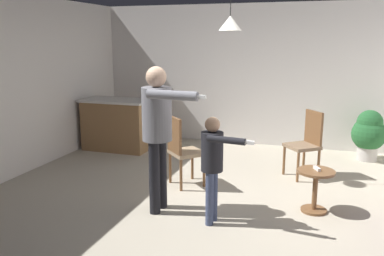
# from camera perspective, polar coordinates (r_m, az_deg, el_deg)

# --- Properties ---
(ground) EXTENTS (7.68, 7.68, 0.00)m
(ground) POSITION_cam_1_polar(r_m,az_deg,el_deg) (5.19, 3.50, -10.72)
(ground) COLOR #B2A893
(wall_back) EXTENTS (6.40, 0.10, 2.70)m
(wall_back) POSITION_cam_1_polar(r_m,az_deg,el_deg) (7.94, 9.58, 7.30)
(wall_back) COLOR silver
(wall_back) RESTS_ON ground
(wall_left) EXTENTS (0.10, 6.40, 2.70)m
(wall_left) POSITION_cam_1_polar(r_m,az_deg,el_deg) (6.41, -25.29, 5.09)
(wall_left) COLOR silver
(wall_left) RESTS_ON ground
(kitchen_counter) EXTENTS (1.26, 0.66, 0.95)m
(kitchen_counter) POSITION_cam_1_polar(r_m,az_deg,el_deg) (7.68, -10.54, 0.51)
(kitchen_counter) COLOR olive
(kitchen_counter) RESTS_ON ground
(side_table_by_couch) EXTENTS (0.44, 0.44, 0.52)m
(side_table_by_couch) POSITION_cam_1_polar(r_m,az_deg,el_deg) (5.09, 17.02, -7.80)
(side_table_by_couch) COLOR brown
(side_table_by_couch) RESTS_ON ground
(person_adult) EXTENTS (0.84, 0.55, 1.74)m
(person_adult) POSITION_cam_1_polar(r_m,az_deg,el_deg) (4.71, -4.81, 0.64)
(person_adult) COLOR black
(person_adult) RESTS_ON ground
(person_child) EXTENTS (0.61, 0.39, 1.22)m
(person_child) POSITION_cam_1_polar(r_m,az_deg,el_deg) (4.44, 2.98, -4.32)
(person_child) COLOR #384260
(person_child) RESTS_ON ground
(dining_chair_by_counter) EXTENTS (0.59, 0.59, 1.00)m
(dining_chair_by_counter) POSITION_cam_1_polar(r_m,az_deg,el_deg) (6.27, 15.86, -1.82)
(dining_chair_by_counter) COLOR brown
(dining_chair_by_counter) RESTS_ON ground
(dining_chair_near_wall) EXTENTS (0.59, 0.59, 1.00)m
(dining_chair_near_wall) POSITION_cam_1_polar(r_m,az_deg,el_deg) (5.65, -1.41, -2.90)
(dining_chair_near_wall) COLOR brown
(dining_chair_near_wall) RESTS_ON ground
(potted_plant_corner) EXTENTS (0.57, 0.57, 0.87)m
(potted_plant_corner) POSITION_cam_1_polar(r_m,az_deg,el_deg) (7.49, 23.71, -0.63)
(potted_plant_corner) COLOR #B7B2AD
(potted_plant_corner) RESTS_ON ground
(spare_remote_on_table) EXTENTS (0.09, 0.13, 0.04)m
(spare_remote_on_table) POSITION_cam_1_polar(r_m,az_deg,el_deg) (5.04, 17.23, -5.49)
(spare_remote_on_table) COLOR white
(spare_remote_on_table) RESTS_ON side_table_by_couch
(ceiling_light_pendant) EXTENTS (0.32, 0.32, 0.55)m
(ceiling_light_pendant) POSITION_cam_1_polar(r_m,az_deg,el_deg) (5.65, 5.42, 14.54)
(ceiling_light_pendant) COLOR silver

